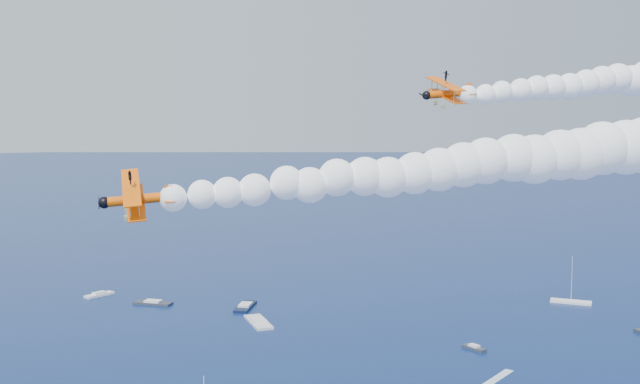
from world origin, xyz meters
name	(u,v)px	position (x,y,z in m)	size (l,w,h in m)	color
biplane_lead	(448,94)	(22.36, 33.03, 61.83)	(7.02, 7.88, 4.74)	#F95805
biplane_trail	(138,199)	(-18.33, 13.80, 51.95)	(6.70, 7.52, 4.53)	#FF5D05
smoke_trail_trail	(464,166)	(13.19, 11.55, 54.37)	(63.54, 10.56, 11.33)	white
spectator_boats	(203,355)	(5.08, 124.46, 0.35)	(234.22, 169.49, 0.70)	white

